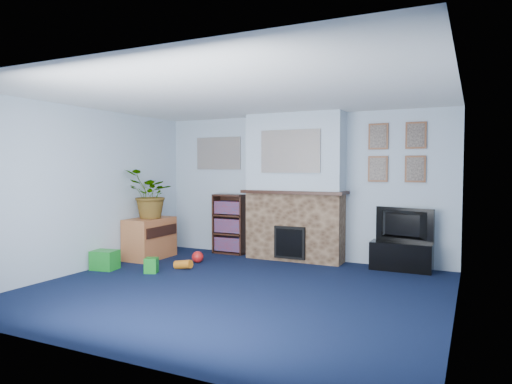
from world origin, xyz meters
The scene contains 26 objects.
floor centered at (0.00, 0.00, 0.00)m, with size 5.00×4.50×0.01m, color black.
ceiling centered at (0.00, 0.00, 2.40)m, with size 5.00×4.50×0.01m, color white.
wall_back centered at (0.00, 2.25, 1.20)m, with size 5.00×0.04×2.40m, color #AEC0D2.
wall_front centered at (0.00, -2.25, 1.20)m, with size 5.00×0.04×2.40m, color #AEC0D2.
wall_left centered at (-2.50, 0.00, 1.20)m, with size 0.04×4.50×2.40m, color #AEC0D2.
wall_right centered at (2.50, 0.00, 1.20)m, with size 0.04×4.50×2.40m, color #AEC0D2.
chimney_breast centered at (0.00, 2.05, 1.18)m, with size 1.72×0.50×2.40m.
collage_main centered at (0.00, 1.84, 1.78)m, with size 1.00×0.03×0.68m, color gray.
collage_left centered at (-1.55, 2.23, 1.78)m, with size 0.90×0.03×0.58m, color gray.
portrait_tl centered at (1.30, 2.23, 2.00)m, with size 0.30×0.03×0.40m, color brown.
portrait_tr centered at (1.85, 2.23, 2.00)m, with size 0.30×0.03×0.40m, color brown.
portrait_bl centered at (1.30, 2.23, 1.50)m, with size 0.30×0.03×0.40m, color brown.
portrait_br centered at (1.85, 2.23, 1.50)m, with size 0.30×0.03×0.40m, color brown.
tv_stand centered at (1.70, 2.03, 0.23)m, with size 0.88×0.37×0.42m, color black.
television centered at (1.70, 2.05, 0.67)m, with size 0.88×0.12×0.51m, color black.
bookshelf centered at (-1.25, 2.11, 0.50)m, with size 0.58×0.28×1.05m.
sideboard centered at (-2.24, 1.13, 0.35)m, with size 0.48×0.87×0.68m, color #AF6338.
potted_plant centered at (-2.19, 1.08, 1.08)m, with size 0.74×0.64×0.82m, color #26661E.
mantel_clock centered at (-0.09, 2.00, 1.22)m, with size 0.11×0.06×0.15m, color gold.
mantel_candle centered at (0.27, 2.00, 1.23)m, with size 0.05×0.05×0.16m, color #B2BFC6.
mantel_teddy centered at (-0.60, 2.00, 1.22)m, with size 0.12×0.12×0.12m, color gray.
mantel_can centered at (0.66, 2.00, 1.21)m, with size 0.07×0.07×0.13m, color #198C26.
green_crate centered at (-2.30, 0.16, 0.14)m, with size 0.36×0.29×0.29m, color #198C26.
toy_ball centered at (-1.32, 1.16, 0.09)m, with size 0.19×0.19×0.19m, color red.
toy_block centered at (-1.53, 0.28, 0.11)m, with size 0.18×0.18×0.22m, color #198C26.
toy_tube centered at (-1.26, 0.68, 0.07)m, with size 0.13×0.13×0.27m, color orange.
Camera 1 is at (2.66, -4.93, 1.51)m, focal length 32.00 mm.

